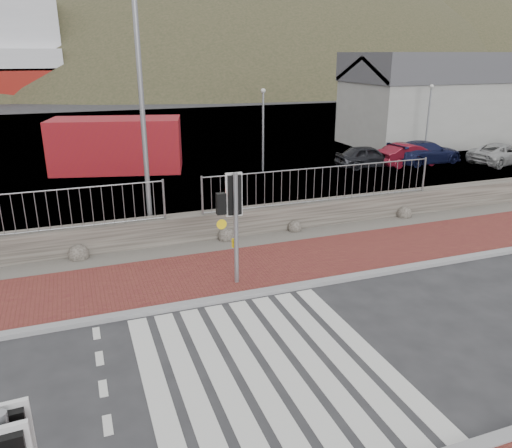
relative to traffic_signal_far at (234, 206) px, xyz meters
name	(u,v)px	position (x,y,z in m)	size (l,w,h in m)	color
ground	(267,370)	(-0.57, -3.75, -2.17)	(220.00, 220.00, 0.00)	#28282B
sidewalk_far	(207,275)	(-0.57, 0.75, -2.13)	(40.00, 3.00, 0.08)	brown
kerb_far	(223,299)	(-0.57, -0.75, -2.12)	(40.00, 0.25, 0.12)	gray
zebra_crossing	(267,370)	(-0.57, -3.75, -2.16)	(4.62, 5.60, 0.01)	silver
gravel_strip	(190,250)	(-0.57, 2.75, -2.14)	(40.00, 1.50, 0.06)	#59544C
stone_wall	(184,229)	(-0.57, 3.55, -1.72)	(40.00, 0.60, 0.90)	#413C35
railing	(183,188)	(-0.57, 3.40, -0.35)	(18.07, 0.07, 1.22)	gray
quay	(119,141)	(-0.57, 24.15, -2.17)	(120.00, 40.00, 0.50)	#4C4C4F
water	(92,99)	(-0.57, 59.15, -2.17)	(220.00, 50.00, 0.05)	#3F4C54
harbor_building	(440,98)	(19.43, 16.15, 0.76)	(12.20, 6.20, 5.80)	#9E9E99
hills_backdrop	(134,209)	(6.17, 84.15, -25.22)	(254.00, 90.00, 100.00)	#2E331F
traffic_signal_far	(234,206)	(0.00, 0.00, 0.00)	(0.71, 0.27, 3.00)	gray
streetlight	(145,77)	(-1.35, 4.32, 2.92)	(1.91, 0.53, 9.05)	gray
shipping_container	(117,145)	(-1.50, 14.82, -0.84)	(6.38, 2.66, 2.66)	maroon
car_a	(367,156)	(10.94, 11.09, -1.59)	(1.37, 3.41, 1.16)	black
car_b	(410,154)	(13.33, 10.72, -1.57)	(1.26, 3.61, 1.19)	maroon
car_c	(425,152)	(14.44, 10.84, -1.55)	(1.74, 4.28, 1.24)	#111638
car_d	(502,153)	(18.33, 9.32, -1.60)	(1.87, 4.06, 1.13)	#A6A6A6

